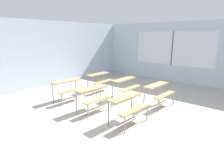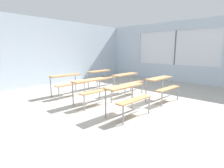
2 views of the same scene
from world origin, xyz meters
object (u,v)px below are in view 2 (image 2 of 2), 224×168
desk_bench_r0c1 (162,84)px  desk_bench_r2c0 (67,80)px  desk_bench_r2c1 (101,75)px  desk_bench_r0c0 (128,93)px  desk_bench_r1c1 (128,79)px  desk_bench_r1c0 (92,86)px

desk_bench_r0c1 → desk_bench_r2c0: 3.21m
desk_bench_r2c1 → desk_bench_r0c1: bearing=-90.2°
desk_bench_r2c0 → desk_bench_r2c1: 1.67m
desk_bench_r0c0 → desk_bench_r1c1: bearing=39.9°
desk_bench_r1c1 → desk_bench_r2c0: 2.15m
desk_bench_r2c1 → desk_bench_r1c1: bearing=-92.0°
desk_bench_r0c0 → desk_bench_r1c1: same height
desk_bench_r0c1 → desk_bench_r2c1: same height
desk_bench_r1c1 → desk_bench_r2c0: (-1.62, 1.41, 0.00)m
desk_bench_r0c0 → desk_bench_r1c0: bearing=92.7°
desk_bench_r2c1 → desk_bench_r1c0: bearing=-140.1°
desk_bench_r0c0 → desk_bench_r0c1: size_ratio=0.99×
desk_bench_r1c0 → desk_bench_r2c0: same height
desk_bench_r0c0 → desk_bench_r1c0: (-0.02, 1.31, 0.00)m
desk_bench_r1c1 → desk_bench_r2c0: bearing=140.2°
desk_bench_r1c0 → desk_bench_r2c0: 1.41m
desk_bench_r0c1 → desk_bench_r1c0: (-1.73, 1.33, 0.00)m
desk_bench_r0c1 → desk_bench_r0c0: bearing=-178.2°
desk_bench_r0c1 → desk_bench_r1c1: (-0.04, 1.34, 0.00)m
desk_bench_r0c0 → desk_bench_r2c0: 2.72m
desk_bench_r0c0 → desk_bench_r2c0: size_ratio=1.00×
desk_bench_r0c0 → desk_bench_r0c1: same height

